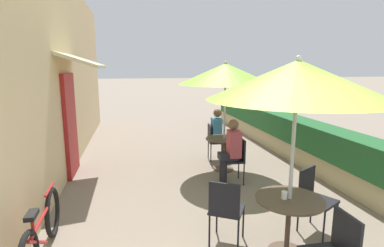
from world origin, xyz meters
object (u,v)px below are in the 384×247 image
(cafe_chair_near_back, at_px, (313,195))
(patio_umbrella_near, at_px, (297,80))
(cafe_chair_near_left, at_px, (226,207))
(seated_patron_mid_left, at_px, (231,148))
(patio_table_near, at_px, (289,213))
(patio_table_mid, at_px, (224,147))
(cafe_chair_mid_left, at_px, (236,157))
(seated_patron_mid_right, at_px, (219,132))
(bicycle_leaning, at_px, (42,233))
(patio_umbrella_mid, at_px, (225,74))
(coffee_cup_near, at_px, (284,195))
(cafe_chair_mid_right, at_px, (214,139))

(cafe_chair_near_back, bearing_deg, patio_umbrella_near, 5.91)
(cafe_chair_near_left, distance_m, seated_patron_mid_left, 2.13)
(cafe_chair_near_left, xyz_separation_m, cafe_chair_near_back, (1.28, 0.12, 0.00))
(patio_table_near, relative_size, seated_patron_mid_left, 0.64)
(patio_table_mid, distance_m, cafe_chair_mid_left, 0.74)
(seated_patron_mid_right, xyz_separation_m, bicycle_leaning, (-3.09, -3.33, -0.34))
(patio_umbrella_mid, distance_m, bicycle_leaning, 4.33)
(patio_umbrella_near, height_order, seated_patron_mid_left, patio_umbrella_near)
(cafe_chair_near_left, xyz_separation_m, patio_table_mid, (0.83, 2.73, 0.01))
(cafe_chair_mid_left, relative_size, seated_patron_mid_left, 0.70)
(patio_umbrella_near, bearing_deg, coffee_cup_near, 176.70)
(cafe_chair_mid_right, bearing_deg, patio_table_mid, 5.91)
(patio_table_near, relative_size, patio_umbrella_near, 0.34)
(coffee_cup_near, distance_m, patio_table_mid, 3.05)
(cafe_chair_near_left, relative_size, cafe_chair_near_back, 1.00)
(cafe_chair_near_left, xyz_separation_m, patio_umbrella_mid, (0.83, 2.73, 1.56))
(patio_table_near, xyz_separation_m, cafe_chair_mid_right, (0.14, 3.78, -0.01))
(cafe_chair_near_left, bearing_deg, seated_patron_mid_right, 105.80)
(patio_umbrella_near, distance_m, cafe_chair_mid_right, 4.09)
(patio_umbrella_mid, xyz_separation_m, seated_patron_mid_right, (0.09, 0.73, -1.39))
(cafe_chair_mid_right, bearing_deg, seated_patron_mid_right, 90.00)
(patio_umbrella_mid, height_order, cafe_chair_mid_right, patio_umbrella_mid)
(cafe_chair_mid_right, bearing_deg, bicycle_leaning, -37.28)
(cafe_chair_near_left, bearing_deg, cafe_chair_near_back, 35.91)
(seated_patron_mid_left, bearing_deg, bicycle_leaning, 127.14)
(coffee_cup_near, xyz_separation_m, cafe_chair_mid_right, (0.21, 3.78, -0.24))
(patio_table_near, distance_m, cafe_chair_near_back, 0.74)
(seated_patron_mid_left, bearing_deg, patio_table_mid, -2.74)
(patio_table_near, distance_m, coffee_cup_near, 0.24)
(patio_table_near, height_order, patio_umbrella_near, patio_umbrella_near)
(coffee_cup_near, relative_size, patio_umbrella_mid, 0.04)
(patio_umbrella_near, relative_size, bicycle_leaning, 1.34)
(cafe_chair_near_left, bearing_deg, patio_umbrella_mid, 103.79)
(cafe_chair_mid_right, xyz_separation_m, bicycle_leaning, (-2.98, -3.34, -0.17))
(seated_patron_mid_right, bearing_deg, bicycle_leaning, -38.40)
(coffee_cup_near, xyz_separation_m, patio_table_mid, (0.22, 3.04, -0.23))
(patio_umbrella_near, height_order, cafe_chair_mid_left, patio_umbrella_near)
(cafe_chair_near_back, xyz_separation_m, coffee_cup_near, (-0.67, -0.42, 0.24))
(seated_patron_mid_left, xyz_separation_m, seated_patron_mid_right, (0.18, 1.47, 0.00))
(cafe_chair_near_left, height_order, patio_umbrella_mid, patio_umbrella_mid)
(cafe_chair_mid_left, bearing_deg, coffee_cup_near, 178.34)
(cafe_chair_near_back, height_order, cafe_chair_mid_right, same)
(patio_umbrella_near, bearing_deg, cafe_chair_near_left, 155.21)
(seated_patron_mid_left, xyz_separation_m, cafe_chair_mid_right, (0.07, 1.47, -0.17))
(cafe_chair_near_left, xyz_separation_m, seated_patron_mid_right, (0.92, 3.46, 0.17))
(seated_patron_mid_left, relative_size, bicycle_leaning, 0.72)
(cafe_chair_near_left, bearing_deg, patio_umbrella_near, 5.91)
(patio_umbrella_near, relative_size, cafe_chair_mid_right, 2.70)
(seated_patron_mid_left, bearing_deg, seated_patron_mid_right, -2.74)
(cafe_chair_mid_left, bearing_deg, cafe_chair_near_left, 161.26)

